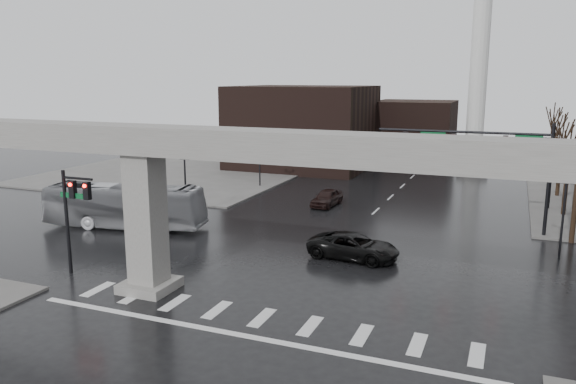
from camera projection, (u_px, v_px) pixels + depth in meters
name	position (u px, v px, depth m)	size (l,w,h in m)	color
ground	(271.00, 310.00, 27.21)	(160.00, 160.00, 0.00)	black
sidewalk_nw	(195.00, 168.00, 69.42)	(28.00, 36.00, 0.15)	slate
elevated_guideway	(295.00, 172.00, 25.36)	(48.00, 2.60, 8.70)	gray
building_far_left	(303.00, 127.00, 69.49)	(16.00, 14.00, 10.00)	black
building_far_mid	(414.00, 131.00, 74.37)	(10.00, 10.00, 8.00)	black
smokestack	(480.00, 57.00, 64.11)	(3.60, 3.60, 30.00)	white
signal_mast_arm	(492.00, 152.00, 39.82)	(12.12, 0.43, 8.00)	black
signal_left_pole	(73.00, 205.00, 31.33)	(2.30, 0.30, 6.00)	black
lamp_right_0	(564.00, 204.00, 34.28)	(1.22, 0.32, 5.11)	black
lamp_right_1	(552.00, 169.00, 47.00)	(1.22, 0.32, 5.11)	black
lamp_right_2	(545.00, 150.00, 59.72)	(1.22, 0.32, 5.11)	black
lamp_left_0	(185.00, 175.00, 44.17)	(1.22, 0.32, 5.11)	black
lamp_left_1	(260.00, 153.00, 56.89)	(1.22, 0.32, 5.11)	black
lamp_left_2	(307.00, 139.00, 69.61)	(1.22, 0.32, 5.11)	black
tree_right_0	(576.00, 203.00, 37.69)	(1.09, 1.58, 7.50)	black
tree_right_1	(567.00, 182.00, 44.94)	(1.09, 1.61, 7.67)	black
tree_right_2	(560.00, 166.00, 52.20)	(1.10, 1.63, 7.85)	black
tree_right_3	(555.00, 155.00, 59.45)	(1.11, 1.66, 8.02)	black
tree_right_4	(551.00, 146.00, 66.71)	(1.12, 1.69, 8.19)	black
pickup_truck	(354.00, 246.00, 34.72)	(2.60, 5.64, 1.57)	black
city_bus	(125.00, 205.00, 41.81)	(2.82, 12.07, 3.36)	#AAAAAE
far_car	(327.00, 198.00, 48.99)	(1.72, 4.27, 1.46)	black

